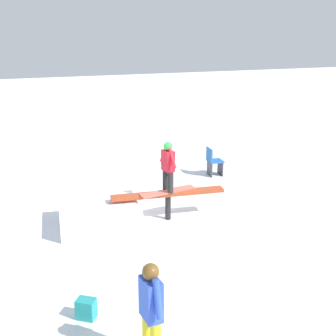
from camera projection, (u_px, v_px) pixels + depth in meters
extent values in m
plane|color=white|center=(168.00, 219.00, 11.33)|extent=(60.00, 60.00, 0.00)
cylinder|color=black|center=(168.00, 207.00, 11.23)|extent=(0.14, 0.14, 0.62)
cube|color=#A53F1E|center=(168.00, 194.00, 11.13)|extent=(2.75, 0.49, 0.08)
cube|color=white|center=(99.00, 215.00, 10.87)|extent=(1.91, 1.63, 0.54)
cube|color=#E56452|center=(168.00, 191.00, 11.11)|extent=(1.43, 0.53, 0.03)
cylinder|color=#242727|center=(171.00, 182.00, 10.92)|extent=(0.14, 0.14, 0.50)
cylinder|color=#242727|center=(165.00, 179.00, 11.14)|extent=(0.14, 0.14, 0.50)
cube|color=red|center=(168.00, 161.00, 10.88)|extent=(0.26, 0.36, 0.49)
cylinder|color=red|center=(172.00, 158.00, 10.67)|extent=(0.14, 0.33, 0.45)
cylinder|color=red|center=(164.00, 154.00, 11.02)|extent=(0.14, 0.33, 0.45)
sphere|color=green|center=(168.00, 146.00, 10.77)|extent=(0.21, 0.21, 0.21)
cylinder|color=yellow|center=(148.00, 335.00, 6.59)|extent=(0.15, 0.15, 0.76)
cube|color=blue|center=(151.00, 299.00, 6.26)|extent=(0.26, 0.39, 0.59)
cylinder|color=blue|center=(144.00, 282.00, 6.41)|extent=(0.12, 0.22, 0.53)
cylinder|color=blue|center=(158.00, 299.00, 6.02)|extent=(0.12, 0.22, 0.53)
sphere|color=brown|center=(151.00, 272.00, 6.13)|extent=(0.23, 0.23, 0.23)
cube|color=#3F3F44|center=(220.00, 168.00, 14.47)|extent=(0.04, 0.40, 0.44)
cube|color=#3F3F44|center=(210.00, 169.00, 14.37)|extent=(0.04, 0.40, 0.44)
cube|color=#2860AD|center=(215.00, 161.00, 14.35)|extent=(0.45, 0.45, 0.04)
cube|color=#2860AD|center=(209.00, 155.00, 14.22)|extent=(0.04, 0.44, 0.40)
cube|color=teal|center=(86.00, 309.00, 7.54)|extent=(0.37, 0.35, 0.34)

